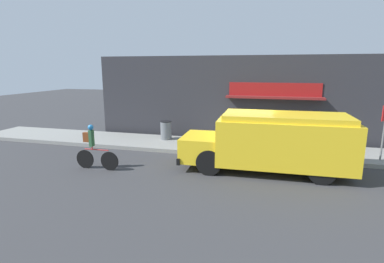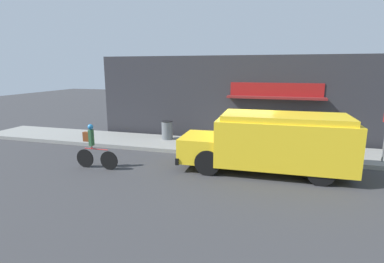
# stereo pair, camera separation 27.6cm
# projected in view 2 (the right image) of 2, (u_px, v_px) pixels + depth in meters

# --- Properties ---
(ground_plane) EXTENTS (70.00, 70.00, 0.00)m
(ground_plane) POSITION_uv_depth(u_px,v_px,m) (240.00, 159.00, 12.56)
(ground_plane) COLOR #38383A
(sidewalk) EXTENTS (28.00, 2.69, 0.18)m
(sidewalk) POSITION_uv_depth(u_px,v_px,m) (244.00, 149.00, 13.81)
(sidewalk) COLOR gray
(sidewalk) RESTS_ON ground_plane
(storefront) EXTENTS (16.26, 0.76, 4.36)m
(storefront) POSITION_uv_depth(u_px,v_px,m) (250.00, 100.00, 14.99)
(storefront) COLOR #2D2D33
(storefront) RESTS_ON ground_plane
(school_bus) EXTENTS (6.12, 2.61, 2.15)m
(school_bus) POSITION_uv_depth(u_px,v_px,m) (272.00, 142.00, 10.78)
(school_bus) COLOR yellow
(school_bus) RESTS_ON ground_plane
(cyclist) EXTENTS (1.74, 0.21, 1.70)m
(cyclist) POSITION_uv_depth(u_px,v_px,m) (93.00, 148.00, 11.25)
(cyclist) COLOR black
(cyclist) RESTS_ON ground_plane
(trash_bin) EXTENTS (0.57, 0.57, 0.94)m
(trash_bin) POSITION_uv_depth(u_px,v_px,m) (167.00, 130.00, 15.24)
(trash_bin) COLOR slate
(trash_bin) RESTS_ON sidewalk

